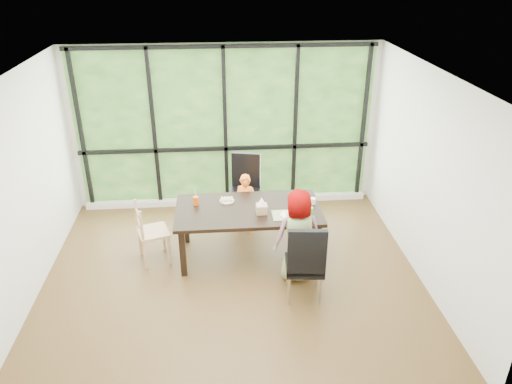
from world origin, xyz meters
The scene contains 23 objects.
ground centered at (0.00, 0.00, 0.00)m, with size 5.00×5.00×0.00m, color black.
back_wall centered at (0.00, 2.25, 1.35)m, with size 5.00×5.00×0.00m, color silver.
foliage_backdrop centered at (0.00, 2.23, 1.35)m, with size 4.80×0.02×2.65m, color #204618.
window_mullions centered at (0.00, 2.19, 1.35)m, with size 4.80×0.06×2.65m, color black, non-canonical shape.
window_sill centered at (0.00, 2.15, 0.05)m, with size 4.80×0.12×0.10m, color silver.
dining_table centered at (0.25, 0.52, 0.38)m, with size 2.00×1.05×0.75m, color black.
chair_window_leather centered at (0.26, 1.57, 0.54)m, with size 0.46×0.46×1.08m, color black.
chair_interior_leather centered at (0.87, -0.48, 0.54)m, with size 0.46×0.46×1.08m, color black.
chair_end_beech centered at (-1.07, 0.51, 0.45)m, with size 0.42×0.40×0.90m, color tan.
child_toddler centered at (0.25, 1.15, 0.48)m, with size 0.35×0.23×0.97m, color orange.
child_older centered at (0.84, -0.07, 0.64)m, with size 0.62×0.41×1.27m, color gray.
placemat centered at (0.76, 0.29, 0.75)m, with size 0.40×0.29×0.01m, color tan.
plate_far centered at (-0.03, 0.77, 0.76)m, with size 0.21×0.21×0.01m, color white.
plate_near centered at (0.78, 0.28, 0.76)m, with size 0.23×0.23×0.01m, color white.
orange_cup centered at (-0.47, 0.70, 0.81)m, with size 0.08×0.08×0.12m, color #D7550B.
green_cup centered at (1.06, 0.24, 0.82)m, with size 0.08×0.08×0.13m, color green.
white_mug centered at (1.17, 0.59, 0.79)m, with size 0.08×0.08×0.08m, color white.
tissue_box centered at (0.42, 0.38, 0.81)m, with size 0.15×0.15×0.13m, color tan.
crepe_rolls_far centered at (-0.03, 0.77, 0.78)m, with size 0.20×0.12×0.04m, color tan, non-canonical shape.
crepe_rolls_near centered at (0.78, 0.28, 0.78)m, with size 0.10×0.12×0.04m, color tan, non-canonical shape.
straw_white centered at (-0.47, 0.70, 0.91)m, with size 0.01×0.01×0.20m, color white.
straw_pink centered at (1.06, 0.24, 0.92)m, with size 0.01×0.01×0.20m, color pink.
tissue centered at (0.42, 0.38, 0.93)m, with size 0.12×0.12×0.11m, color white.
Camera 1 is at (-0.14, -5.35, 3.93)m, focal length 34.01 mm.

